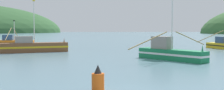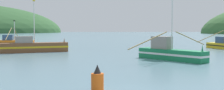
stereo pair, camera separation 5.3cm
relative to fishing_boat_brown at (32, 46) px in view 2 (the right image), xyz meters
The scene contains 4 objects.
fishing_boat_brown is the anchor object (origin of this frame).
fishing_boat_green 21.45m from the fishing_boat_brown, 30.51° to the right, with size 10.57×8.62×7.12m.
fishing_boat_orange 17.69m from the fishing_boat_brown, 117.48° to the left, with size 8.81×13.36×5.29m.
channel_buoy 29.06m from the fishing_boat_brown, 68.32° to the right, with size 0.72×0.72×1.52m.
Camera 2 is at (-1.60, -13.87, 3.56)m, focal length 45.38 mm.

